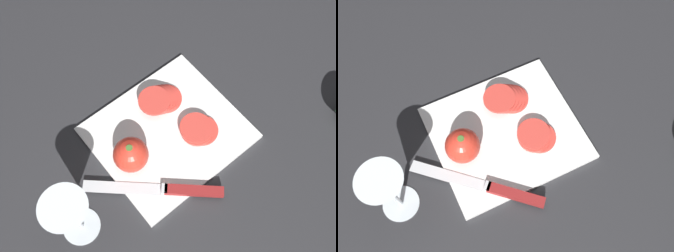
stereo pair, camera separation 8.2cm
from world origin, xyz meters
TOP-DOWN VIEW (x-y plane):
  - ground_plane at (0.00, 0.00)m, footprint 3.00×3.00m
  - cutting_board at (0.05, 0.01)m, footprint 0.31×0.27m
  - wine_glass at (0.31, 0.06)m, footprint 0.08×0.08m
  - whole_tomato at (0.15, 0.02)m, footprint 0.07×0.07m
  - knife at (0.11, 0.13)m, footprint 0.23×0.21m
  - tomato_slice_stack_near at (-0.00, 0.05)m, footprint 0.09×0.08m
  - tomato_slice_stack_far at (0.02, -0.05)m, footprint 0.10×0.07m

SIDE VIEW (x-z plane):
  - ground_plane at x=0.00m, z-range 0.00..0.00m
  - cutting_board at x=0.05m, z-range 0.00..0.01m
  - knife at x=0.11m, z-range 0.01..0.02m
  - tomato_slice_stack_near at x=0.00m, z-range 0.01..0.03m
  - tomato_slice_stack_far at x=0.02m, z-range 0.01..0.04m
  - whole_tomato at x=0.15m, z-range 0.01..0.08m
  - wine_glass at x=0.31m, z-range 0.03..0.19m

